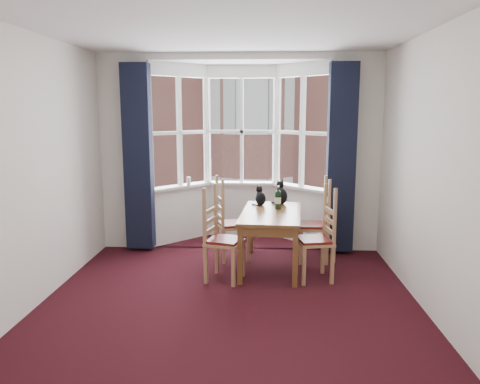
# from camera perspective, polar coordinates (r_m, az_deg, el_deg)

# --- Properties ---
(floor) EXTENTS (4.50, 4.50, 0.00)m
(floor) POSITION_cam_1_polar(r_m,az_deg,el_deg) (4.88, -1.48, -14.42)
(floor) COLOR black
(floor) RESTS_ON ground
(ceiling) EXTENTS (4.50, 4.50, 0.00)m
(ceiling) POSITION_cam_1_polar(r_m,az_deg,el_deg) (4.51, -1.66, 19.96)
(ceiling) COLOR white
(ceiling) RESTS_ON floor
(wall_left) EXTENTS (0.00, 4.50, 4.50)m
(wall_left) POSITION_cam_1_polar(r_m,az_deg,el_deg) (5.05, -24.83, 2.04)
(wall_left) COLOR silver
(wall_left) RESTS_ON floor
(wall_right) EXTENTS (0.00, 4.50, 4.50)m
(wall_right) POSITION_cam_1_polar(r_m,az_deg,el_deg) (4.77, 23.14, 1.75)
(wall_right) COLOR silver
(wall_right) RESTS_ON floor
(wall_near) EXTENTS (4.00, 0.00, 4.00)m
(wall_near) POSITION_cam_1_polar(r_m,az_deg,el_deg) (2.30, -5.88, -5.72)
(wall_near) COLOR silver
(wall_near) RESTS_ON floor
(wall_back_pier_left) EXTENTS (0.70, 0.12, 2.80)m
(wall_back_pier_left) POSITION_cam_1_polar(r_m,az_deg,el_deg) (7.00, -13.75, 4.66)
(wall_back_pier_left) COLOR silver
(wall_back_pier_left) RESTS_ON floor
(wall_back_pier_right) EXTENTS (0.70, 0.12, 2.80)m
(wall_back_pier_right) POSITION_cam_1_polar(r_m,az_deg,el_deg) (6.84, 13.89, 4.53)
(wall_back_pier_right) COLOR silver
(wall_back_pier_right) RESTS_ON floor
(bay_window) EXTENTS (2.76, 0.94, 2.80)m
(bay_window) POSITION_cam_1_polar(r_m,az_deg,el_deg) (7.22, 0.11, 5.10)
(bay_window) COLOR white
(bay_window) RESTS_ON floor
(curtain_left) EXTENTS (0.38, 0.22, 2.60)m
(curtain_left) POSITION_cam_1_polar(r_m,az_deg,el_deg) (6.77, -12.30, 4.11)
(curtain_left) COLOR black
(curtain_left) RESTS_ON floor
(curtain_right) EXTENTS (0.38, 0.22, 2.60)m
(curtain_right) POSITION_cam_1_polar(r_m,az_deg,el_deg) (6.63, 12.21, 3.99)
(curtain_right) COLOR black
(curtain_right) RESTS_ON floor
(dining_table) EXTENTS (0.84, 1.42, 0.74)m
(dining_table) POSITION_cam_1_polar(r_m,az_deg,el_deg) (5.97, 3.82, -3.32)
(dining_table) COLOR brown
(dining_table) RESTS_ON floor
(chair_left_near) EXTENTS (0.50, 0.51, 0.92)m
(chair_left_near) POSITION_cam_1_polar(r_m,az_deg,el_deg) (5.61, -2.77, -6.01)
(chair_left_near) COLOR #A77D51
(chair_left_near) RESTS_ON floor
(chair_left_far) EXTENTS (0.51, 0.52, 0.92)m
(chair_left_far) POSITION_cam_1_polar(r_m,az_deg,el_deg) (6.34, -1.68, -4.12)
(chair_left_far) COLOR #A77D51
(chair_left_far) RESTS_ON floor
(chair_right_near) EXTENTS (0.47, 0.49, 0.92)m
(chair_right_near) POSITION_cam_1_polar(r_m,az_deg,el_deg) (5.69, 9.92, -5.92)
(chair_right_near) COLOR #A77D51
(chair_right_near) RESTS_ON floor
(chair_right_far) EXTENTS (0.40, 0.42, 0.92)m
(chair_right_far) POSITION_cam_1_polar(r_m,az_deg,el_deg) (6.37, 9.69, -4.18)
(chair_right_far) COLOR #A77D51
(chair_right_far) RESTS_ON floor
(cat_left) EXTENTS (0.19, 0.23, 0.27)m
(cat_left) POSITION_cam_1_polar(r_m,az_deg,el_deg) (6.35, 2.51, -0.69)
(cat_left) COLOR black
(cat_left) RESTS_ON dining_table
(cat_right) EXTENTS (0.21, 0.26, 0.33)m
(cat_right) POSITION_cam_1_polar(r_m,az_deg,el_deg) (6.46, 5.02, -0.33)
(cat_right) COLOR black
(cat_right) RESTS_ON dining_table
(wine_bottle) EXTENTS (0.08, 0.08, 0.31)m
(wine_bottle) POSITION_cam_1_polar(r_m,az_deg,el_deg) (6.12, 4.66, -0.84)
(wine_bottle) COLOR black
(wine_bottle) RESTS_ON dining_table
(candle_tall) EXTENTS (0.06, 0.06, 0.13)m
(candle_tall) POSITION_cam_1_polar(r_m,az_deg,el_deg) (7.21, -6.28, 1.31)
(candle_tall) COLOR white
(candle_tall) RESTS_ON bay_window
(street) EXTENTS (80.00, 80.00, 0.00)m
(street) POSITION_cam_1_polar(r_m,az_deg,el_deg) (37.55, 2.25, -2.31)
(street) COLOR #333335
(street) RESTS_ON ground
(tenement_building) EXTENTS (18.40, 7.80, 15.20)m
(tenement_building) POSITION_cam_1_polar(r_m,az_deg,el_deg) (18.45, 1.79, 8.71)
(tenement_building) COLOR #995B4E
(tenement_building) RESTS_ON street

